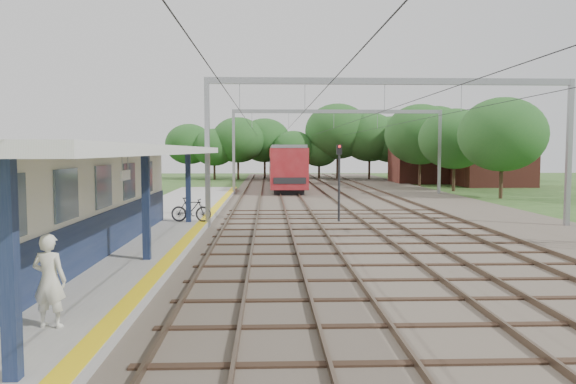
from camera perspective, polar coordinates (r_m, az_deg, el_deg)
name	(u,v)px	position (r m, az deg, el deg)	size (l,w,h in m)	color
ground	(378,332)	(11.82, 9.11, -13.83)	(160.00, 160.00, 0.00)	#2D4C1E
ballast_bed	(352,200)	(41.64, 6.53, -0.77)	(18.00, 90.00, 0.10)	#473D33
platform	(150,229)	(25.81, -13.89, -3.64)	(5.00, 52.00, 0.35)	gray
yellow_stripe	(200,224)	(25.42, -8.92, -3.28)	(0.45, 52.00, 0.01)	yellow
station_building	(59,201)	(19.28, -22.28, -0.87)	(3.41, 18.00, 3.40)	beige
canopy	(82,151)	(17.90, -20.19, 3.94)	(6.40, 20.00, 3.44)	#131F3E
rail_tracks	(318,198)	(41.33, 3.10, -0.61)	(11.80, 88.00, 0.15)	brown
catenary_system	(354,122)	(36.78, 6.76, 7.09)	(17.22, 88.00, 7.00)	gray
tree_band	(318,140)	(68.42, 3.03, 5.28)	(31.72, 30.88, 8.82)	#382619
house_near	(493,157)	(61.57, 20.13, 3.35)	(7.00, 6.12, 7.89)	brown
house_far	(429,154)	(65.60, 14.09, 3.73)	(8.00, 6.12, 8.66)	brown
person	(49,280)	(11.48, -23.09, -8.26)	(0.65, 0.42, 1.77)	silver
bicycle	(191,210)	(26.40, -9.82, -1.79)	(0.53, 1.88, 1.13)	black
train	(283,163)	(63.05, -0.50, 2.94)	(3.07, 38.22, 4.02)	black
signal_post	(339,176)	(28.17, 5.21, 1.67)	(0.27, 0.25, 3.95)	black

